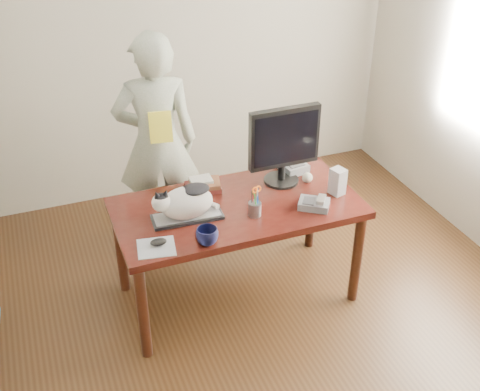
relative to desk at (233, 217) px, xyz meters
name	(u,v)px	position (x,y,z in m)	size (l,w,h in m)	color
room	(278,165)	(0.00, -0.68, 0.75)	(4.50, 4.50, 4.50)	black
desk	(233,217)	(0.00, 0.00, 0.00)	(1.60, 0.80, 0.75)	black
keyboard	(187,217)	(-0.35, -0.11, 0.16)	(0.45, 0.19, 0.03)	black
cat	(184,202)	(-0.36, -0.12, 0.28)	(0.44, 0.23, 0.25)	white
monitor	(284,142)	(0.39, 0.08, 0.46)	(0.49, 0.24, 0.56)	black
pen_cup	(255,207)	(0.06, -0.23, 0.21)	(0.10, 0.10, 0.21)	gray
mousepad	(156,247)	(-0.61, -0.35, 0.15)	(0.25, 0.23, 0.00)	#A4A9B0
mouse	(158,242)	(-0.59, -0.33, 0.17)	(0.11, 0.08, 0.04)	black
coffee_mug	(207,236)	(-0.31, -0.41, 0.20)	(0.13, 0.13, 0.10)	black
phone	(315,203)	(0.46, -0.29, 0.18)	(0.24, 0.22, 0.09)	slate
speaker	(338,181)	(0.67, -0.18, 0.24)	(0.10, 0.11, 0.18)	#ACACAF
baseball	(307,178)	(0.56, 0.02, 0.18)	(0.07, 0.07, 0.07)	silver
book_stack	(203,185)	(-0.15, 0.18, 0.19)	(0.25, 0.20, 0.09)	#511815
calculator	(292,165)	(0.53, 0.22, 0.18)	(0.20, 0.24, 0.07)	slate
person	(157,143)	(-0.31, 0.80, 0.24)	(0.62, 0.40, 1.69)	silver
held_book	(161,127)	(-0.31, 0.63, 0.45)	(0.17, 0.12, 0.22)	yellow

